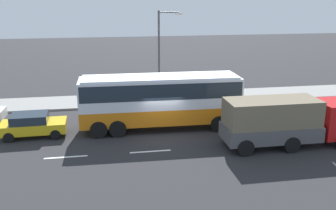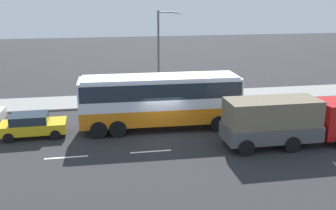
# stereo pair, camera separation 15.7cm
# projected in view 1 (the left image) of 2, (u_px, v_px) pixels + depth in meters

# --- Properties ---
(ground_plane) EXTENTS (120.00, 120.00, 0.00)m
(ground_plane) POSITION_uv_depth(u_px,v_px,m) (162.00, 134.00, 25.06)
(ground_plane) COLOR #28282B
(sidewalk_curb) EXTENTS (80.00, 4.00, 0.15)m
(sidewalk_curb) POSITION_uv_depth(u_px,v_px,m) (148.00, 99.00, 32.99)
(sidewalk_curb) COLOR gray
(sidewalk_curb) RESTS_ON ground_plane
(lane_centreline) EXTENTS (45.76, 0.16, 0.01)m
(lane_centreline) POSITION_uv_depth(u_px,v_px,m) (224.00, 146.00, 22.92)
(lane_centreline) COLOR white
(lane_centreline) RESTS_ON ground_plane
(coach_bus) EXTENTS (10.72, 2.94, 3.64)m
(coach_bus) POSITION_uv_depth(u_px,v_px,m) (160.00, 97.00, 25.43)
(coach_bus) COLOR orange
(coach_bus) RESTS_ON ground_plane
(cargo_truck) EXTENTS (7.83, 2.54, 2.92)m
(cargo_truck) POSITION_uv_depth(u_px,v_px,m) (286.00, 120.00, 22.70)
(cargo_truck) COLOR red
(cargo_truck) RESTS_ON ground_plane
(car_yellow_taxi) EXTENTS (4.13, 2.09, 1.50)m
(car_yellow_taxi) POSITION_uv_depth(u_px,v_px,m) (33.00, 124.00, 24.41)
(car_yellow_taxi) COLOR gold
(car_yellow_taxi) RESTS_ON ground_plane
(pedestrian_near_curb) EXTENTS (0.32, 0.32, 1.76)m
(pedestrian_near_curb) POSITION_uv_depth(u_px,v_px,m) (205.00, 85.00, 33.43)
(pedestrian_near_curb) COLOR #38334C
(pedestrian_near_curb) RESTS_ON sidewalk_curb
(street_lamp) EXTENTS (1.91, 0.24, 7.47)m
(street_lamp) POSITION_uv_depth(u_px,v_px,m) (161.00, 51.00, 30.39)
(street_lamp) COLOR #47474C
(street_lamp) RESTS_ON sidewalk_curb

